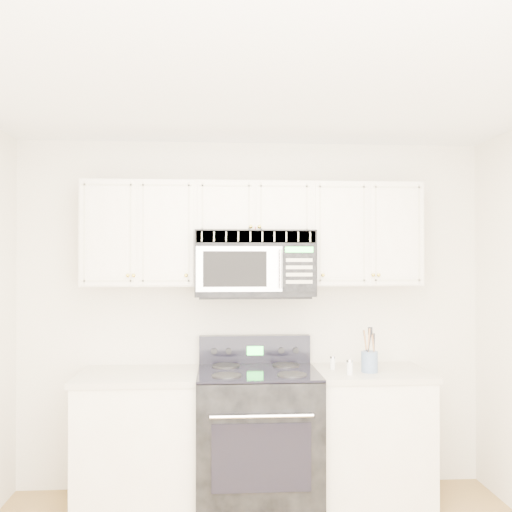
{
  "coord_description": "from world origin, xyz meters",
  "views": [
    {
      "loc": [
        -0.26,
        -2.58,
        1.7
      ],
      "look_at": [
        0.0,
        1.3,
        1.73
      ],
      "focal_mm": 40.0,
      "sensor_mm": 36.0,
      "label": 1
    }
  ],
  "objects": [
    {
      "name": "room",
      "position": [
        0.0,
        0.0,
        1.3
      ],
      "size": [
        3.51,
        3.51,
        2.61
      ],
      "color": "olive",
      "rests_on": "ground"
    },
    {
      "name": "base_cabinet_left",
      "position": [
        -0.8,
        1.44,
        0.43
      ],
      "size": [
        0.86,
        0.65,
        0.92
      ],
      "color": "beige",
      "rests_on": "ground"
    },
    {
      "name": "base_cabinet_right",
      "position": [
        0.8,
        1.44,
        0.43
      ],
      "size": [
        0.86,
        0.65,
        0.92
      ],
      "color": "beige",
      "rests_on": "ground"
    },
    {
      "name": "range",
      "position": [
        0.02,
        1.4,
        0.48
      ],
      "size": [
        0.83,
        0.75,
        1.14
      ],
      "color": "black",
      "rests_on": "ground"
    },
    {
      "name": "upper_cabinets",
      "position": [
        0.0,
        1.58,
        1.93
      ],
      "size": [
        2.44,
        0.37,
        0.75
      ],
      "color": "beige",
      "rests_on": "ground"
    },
    {
      "name": "microwave",
      "position": [
        0.0,
        1.53,
        1.68
      ],
      "size": [
        0.85,
        0.47,
        0.47
      ],
      "color": "black",
      "rests_on": "ground"
    },
    {
      "name": "utensil_crock",
      "position": [
        0.8,
        1.36,
        1.0
      ],
      "size": [
        0.12,
        0.12,
        0.31
      ],
      "color": "slate",
      "rests_on": "base_cabinet_right"
    },
    {
      "name": "shaker_salt",
      "position": [
        0.56,
        1.47,
        0.97
      ],
      "size": [
        0.04,
        0.04,
        0.1
      ],
      "color": "white",
      "rests_on": "base_cabinet_right"
    },
    {
      "name": "shaker_pepper",
      "position": [
        0.64,
        1.27,
        0.97
      ],
      "size": [
        0.04,
        0.04,
        0.1
      ],
      "color": "white",
      "rests_on": "base_cabinet_right"
    }
  ]
}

